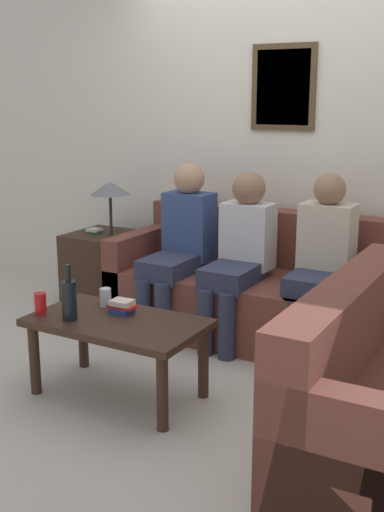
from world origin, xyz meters
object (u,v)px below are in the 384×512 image
wine_bottle (69,299)px  teddy_bear (276,409)px  person_left (180,242)px  couch_main (254,292)px  person_right (321,258)px  drinking_glass (105,297)px  coffee_table (118,331)px  person_middle (240,251)px

wine_bottle → teddy_bear: bearing=9.4°
teddy_bear → person_left: bearing=138.3°
couch_main → person_right: size_ratio=1.64×
drinking_glass → coffee_table: bearing=-38.6°
couch_main → wine_bottle: 1.51m
drinking_glass → person_right: (0.96, 0.98, 0.14)m
couch_main → person_middle: person_middle is taller
coffee_table → person_middle: bearing=78.6°
wine_bottle → person_left: bearing=91.4°
person_left → drinking_glass: bearing=-86.6°
couch_main → person_right: (0.52, -0.14, 0.34)m
person_right → teddy_bear: bearing=-81.9°
wine_bottle → person_middle: size_ratio=0.27×
drinking_glass → person_right: 1.38m
coffee_table → drinking_glass: bearing=141.4°
wine_bottle → drinking_glass: 0.29m
person_left → person_middle: bearing=-1.3°
coffee_table → wine_bottle: bearing=-149.9°
coffee_table → drinking_glass: drinking_glass is taller
couch_main → person_left: person_left is taller
wine_bottle → person_left: person_left is taller
coffee_table → drinking_glass: size_ratio=9.08×
wine_bottle → person_middle: 1.30m
coffee_table → teddy_bear: bearing=3.7°
person_middle → person_right: bearing=4.8°
coffee_table → person_middle: size_ratio=0.84×
person_middle → drinking_glass: bearing=-113.9°
drinking_glass → person_left: person_left is taller
person_left → coffee_table: bearing=-77.1°
couch_main → teddy_bear: 1.41m
coffee_table → person_right: size_ratio=0.83×
wine_bottle → coffee_table: bearing=30.1°
wine_bottle → person_right: 1.61m
person_right → teddy_bear: size_ratio=4.23×
drinking_glass → person_left: (-0.06, 0.95, 0.14)m
wine_bottle → person_right: (0.99, 1.27, 0.07)m
wine_bottle → person_middle: person_middle is taller
person_middle → couch_main: bearing=81.9°
wine_bottle → drinking_glass: wine_bottle is taller
person_left → person_right: (1.02, 0.04, -0.00)m
coffee_table → person_middle: (0.22, 1.09, 0.25)m
couch_main → wine_bottle: bearing=-108.5°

